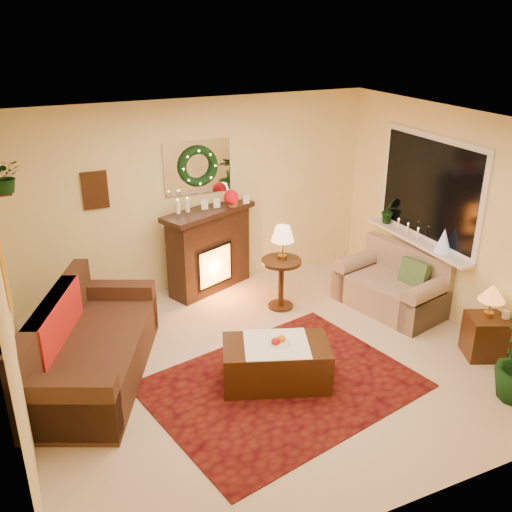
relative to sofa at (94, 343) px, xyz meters
name	(u,v)px	position (x,y,z in m)	size (l,w,h in m)	color
floor	(269,362)	(1.79, -0.49, -0.43)	(5.00, 5.00, 0.00)	beige
ceiling	(271,127)	(1.79, -0.49, 2.17)	(5.00, 5.00, 0.00)	white
wall_back	(198,196)	(1.79, 1.76, 0.87)	(5.00, 5.00, 0.00)	#EFD88C
wall_front	(411,370)	(1.79, -2.74, 0.87)	(5.00, 5.00, 0.00)	#EFD88C
wall_left	(8,302)	(-0.71, -0.49, 0.87)	(4.50, 4.50, 0.00)	#EFD88C
wall_right	(459,221)	(4.29, -0.49, 0.87)	(4.50, 4.50, 0.00)	#EFD88C
area_rug	(282,385)	(1.72, -0.95, -0.42)	(2.62, 1.96, 0.01)	maroon
sofa	(94,343)	(0.00, 0.00, 0.00)	(0.94, 2.14, 0.92)	#523B21
red_throw	(90,335)	(-0.02, 0.14, 0.02)	(0.75, 1.22, 0.02)	red
fireplace	(209,252)	(1.84, 1.55, 0.12)	(1.20, 0.38, 1.10)	black
poinsettia	(231,197)	(2.17, 1.51, 0.87)	(0.20, 0.20, 0.20)	red
mantel_candle_a	(178,207)	(1.43, 1.53, 0.83)	(0.06, 0.06, 0.19)	beige
mantel_candle_b	(187,205)	(1.56, 1.54, 0.83)	(0.06, 0.06, 0.19)	silver
mantel_mirror	(197,167)	(1.79, 1.74, 1.27)	(0.92, 0.02, 0.72)	white
wreath	(198,167)	(1.79, 1.70, 1.29)	(0.55, 0.55, 0.11)	#194719
wall_art	(95,190)	(0.44, 1.74, 1.12)	(0.32, 0.03, 0.48)	#381E11
gold_mirror	(0,241)	(-0.69, -0.19, 1.32)	(0.03, 0.84, 1.00)	gold
hanging_plant	(9,192)	(-0.55, 0.56, 1.54)	(0.33, 0.28, 0.36)	#194719
loveseat	(391,279)	(3.78, 0.01, -0.01)	(0.79, 1.36, 0.79)	tan
window_frame	(429,189)	(4.27, 0.06, 1.12)	(0.03, 1.86, 1.36)	white
window_glass	(429,189)	(4.26, 0.06, 1.12)	(0.02, 1.70, 1.22)	black
window_sill	(417,241)	(4.17, 0.06, 0.44)	(0.22, 1.86, 0.04)	white
mini_tree	(444,240)	(4.17, -0.41, 0.61)	(0.20, 0.20, 0.30)	#B7B5D5
sill_plant	(389,210)	(4.20, 0.73, 0.65)	(0.26, 0.21, 0.47)	#225025
side_table_round	(281,285)	(2.49, 0.62, -0.11)	(0.52, 0.52, 0.68)	black
lamp_cream	(283,244)	(2.52, 0.66, 0.45)	(0.29, 0.29, 0.45)	#EEC18F
end_table_square	(484,334)	(4.05, -1.36, -0.16)	(0.40, 0.40, 0.49)	#501F14
lamp_tiffany	(492,296)	(4.06, -1.35, 0.31)	(0.29, 0.29, 0.43)	gold
coffee_table	(276,365)	(1.69, -0.86, -0.22)	(1.09, 0.60, 0.46)	black
fruit_bowl	(279,345)	(1.72, -0.86, 0.02)	(0.24, 0.24, 0.05)	white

